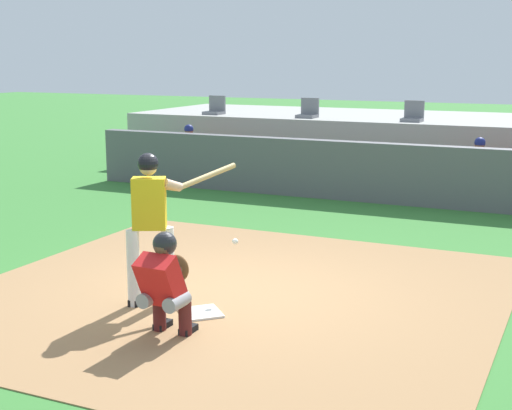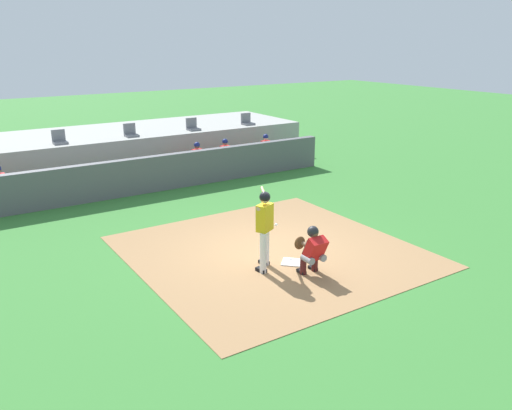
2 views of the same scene
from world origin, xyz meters
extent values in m
plane|color=#387A33|center=(0.00, 0.00, 0.00)|extent=(80.00, 80.00, 0.00)
cube|color=#9E754C|center=(0.00, 0.00, 0.01)|extent=(6.40, 6.40, 0.01)
cube|color=white|center=(0.00, -0.80, 0.02)|extent=(0.62, 0.62, 0.02)
cylinder|color=silver|center=(-0.84, -0.88, 0.46)|extent=(0.15, 0.15, 0.92)
cylinder|color=silver|center=(-0.56, -0.57, 0.46)|extent=(0.15, 0.15, 0.92)
cube|color=gold|center=(-0.70, -0.72, 1.22)|extent=(0.45, 0.39, 0.60)
sphere|color=tan|center=(-0.70, -0.72, 1.65)|extent=(0.21, 0.21, 0.21)
sphere|color=black|center=(-0.70, -0.72, 1.68)|extent=(0.24, 0.24, 0.24)
cylinder|color=tan|center=(-0.66, -0.62, 1.43)|extent=(0.53, 0.38, 0.18)
cylinder|color=tan|center=(-0.47, -0.58, 1.43)|extent=(0.18, 0.27, 0.17)
cylinder|color=tan|center=(-0.27, -0.09, 1.48)|extent=(0.39, 0.81, 0.24)
cube|color=black|center=(-0.85, -0.82, 0.04)|extent=(0.17, 0.28, 0.09)
cube|color=black|center=(-0.57, -0.51, 0.04)|extent=(0.17, 0.28, 0.09)
cylinder|color=gray|center=(-0.16, -1.57, 0.42)|extent=(0.17, 0.32, 0.16)
cylinder|color=#4C1919|center=(-0.15, -1.42, 0.21)|extent=(0.14, 0.14, 0.42)
cube|color=black|center=(-0.15, -1.36, 0.04)|extent=(0.11, 0.24, 0.08)
cylinder|color=gray|center=(0.16, -1.58, 0.42)|extent=(0.17, 0.32, 0.16)
cylinder|color=#4C1919|center=(0.17, -1.43, 0.21)|extent=(0.14, 0.14, 0.42)
cube|color=black|center=(0.17, -1.37, 0.04)|extent=(0.11, 0.24, 0.08)
cube|color=red|center=(0.00, -1.62, 0.64)|extent=(0.41, 0.45, 0.57)
cube|color=#2D2D33|center=(0.00, -1.50, 0.64)|extent=(0.39, 0.26, 0.45)
sphere|color=brown|center=(0.00, -1.54, 0.98)|extent=(0.21, 0.21, 0.21)
sphere|color=#232328|center=(0.00, -1.52, 1.00)|extent=(0.25, 0.25, 0.25)
cylinder|color=brown|center=(-0.03, -1.40, 0.64)|extent=(0.11, 0.45, 0.10)
ellipsoid|color=brown|center=(-0.07, -1.17, 0.64)|extent=(0.28, 0.13, 0.30)
sphere|color=white|center=(0.08, -0.06, 0.70)|extent=(0.07, 0.07, 0.07)
cube|color=#59595E|center=(0.00, 6.50, 0.60)|extent=(13.00, 0.30, 1.20)
cube|color=olive|center=(0.00, 7.50, 0.23)|extent=(11.80, 0.44, 0.45)
cylinder|color=#939399|center=(-5.03, 7.25, 0.49)|extent=(0.15, 0.40, 0.15)
cylinder|color=#939399|center=(-5.03, 7.05, 0.23)|extent=(0.13, 0.13, 0.45)
cube|color=maroon|center=(-5.03, 7.00, 0.04)|extent=(0.11, 0.24, 0.08)
cylinder|color=#939399|center=(-4.77, 7.25, 0.49)|extent=(0.15, 0.40, 0.15)
cylinder|color=#939399|center=(-4.77, 7.05, 0.23)|extent=(0.13, 0.13, 0.45)
cube|color=maroon|center=(-4.77, 7.00, 0.04)|extent=(0.11, 0.24, 0.08)
cube|color=red|center=(-4.90, 7.47, 0.76)|extent=(0.36, 0.22, 0.54)
sphere|color=brown|center=(-4.90, 7.47, 1.15)|extent=(0.20, 0.20, 0.20)
sphere|color=navy|center=(-4.90, 7.47, 1.19)|extent=(0.22, 0.22, 0.22)
cylinder|color=brown|center=(-5.10, 7.33, 0.65)|extent=(0.09, 0.41, 0.22)
cylinder|color=brown|center=(-4.70, 7.33, 0.65)|extent=(0.09, 0.41, 0.22)
cylinder|color=#939399|center=(1.68, 7.25, 0.49)|extent=(0.15, 0.40, 0.15)
cylinder|color=#939399|center=(1.68, 7.05, 0.23)|extent=(0.13, 0.13, 0.45)
cube|color=maroon|center=(1.68, 7.00, 0.04)|extent=(0.11, 0.24, 0.08)
cylinder|color=#939399|center=(1.94, 7.25, 0.49)|extent=(0.15, 0.40, 0.15)
cylinder|color=#939399|center=(1.94, 7.05, 0.23)|extent=(0.13, 0.13, 0.45)
cube|color=maroon|center=(1.94, 7.00, 0.04)|extent=(0.11, 0.24, 0.08)
cube|color=red|center=(1.81, 7.47, 0.76)|extent=(0.36, 0.22, 0.54)
sphere|color=brown|center=(1.81, 7.47, 1.15)|extent=(0.20, 0.20, 0.20)
sphere|color=navy|center=(1.81, 7.47, 1.19)|extent=(0.22, 0.22, 0.22)
cylinder|color=brown|center=(1.61, 7.33, 0.65)|extent=(0.09, 0.41, 0.22)
cylinder|color=brown|center=(2.01, 7.33, 0.65)|extent=(0.09, 0.41, 0.22)
cube|color=#9E9E99|center=(0.00, 10.90, 0.70)|extent=(15.00, 4.40, 1.40)
cube|color=slate|center=(-5.20, 9.30, 1.44)|extent=(0.46, 0.46, 0.08)
cube|color=slate|center=(-5.20, 9.50, 1.68)|extent=(0.46, 0.06, 0.40)
cube|color=slate|center=(-2.60, 9.30, 1.44)|extent=(0.46, 0.46, 0.08)
cube|color=slate|center=(-2.60, 9.50, 1.68)|extent=(0.46, 0.06, 0.40)
cube|color=slate|center=(0.00, 9.30, 1.44)|extent=(0.46, 0.46, 0.08)
cube|color=slate|center=(0.00, 9.50, 1.68)|extent=(0.46, 0.06, 0.40)
camera|label=1|loc=(3.92, -7.77, 2.88)|focal=51.78mm
camera|label=2|loc=(-6.64, -9.50, 4.91)|focal=36.33mm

